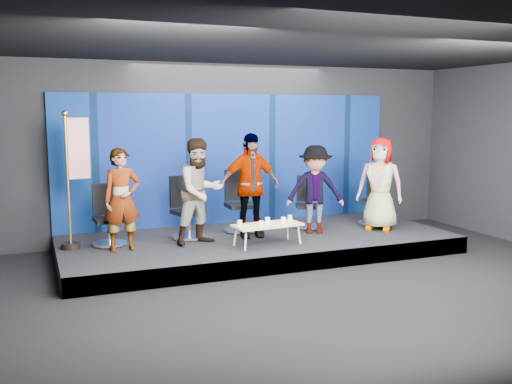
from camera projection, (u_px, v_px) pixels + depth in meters
ground at (323, 291)px, 8.17m from camera, size 10.00×10.00×0.00m
room_walls at (326, 121)px, 7.83m from camera, size 10.02×8.02×3.51m
riser at (258, 244)px, 10.45m from camera, size 7.00×3.00×0.30m
backdrop at (231, 159)px, 11.58m from camera, size 7.00×0.08×2.60m
chair_a at (108, 225)px, 9.67m from camera, size 0.63×0.63×1.04m
panelist_a at (122, 200)px, 9.23m from camera, size 0.64×0.45×1.68m
chair_b at (187, 218)px, 10.20m from camera, size 0.78×0.78×1.12m
panelist_b at (200, 191)px, 9.70m from camera, size 1.04×0.90×1.81m
chair_c at (240, 211)px, 10.79m from camera, size 0.68×0.68×1.16m
panelist_c at (250, 185)px, 10.24m from camera, size 1.12×0.51×1.88m
chair_d at (308, 211)px, 11.12m from camera, size 0.74×0.74×1.01m
panelist_d at (315, 190)px, 10.57m from camera, size 1.21×0.95×1.64m
chair_e at (375, 207)px, 11.44m from camera, size 0.87×0.87×1.09m
panelist_e at (380, 184)px, 10.87m from camera, size 1.01×1.01×1.77m
coffee_table at (267, 226)px, 9.68m from camera, size 1.22×0.62×0.36m
mug_a at (240, 223)px, 9.50m from camera, size 0.08×0.08×0.10m
mug_b at (261, 224)px, 9.48m from camera, size 0.08×0.08×0.09m
mug_c at (268, 220)px, 9.76m from camera, size 0.08×0.08×0.10m
mug_d at (283, 220)px, 9.78m from camera, size 0.08×0.08×0.10m
mug_e at (290, 218)px, 9.97m from camera, size 0.08×0.08×0.10m
flag_stand at (75, 176)px, 9.35m from camera, size 0.52×0.30×2.28m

